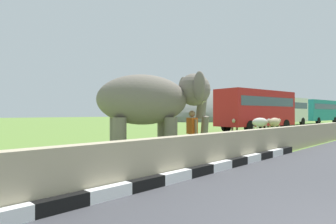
{
  "coord_description": "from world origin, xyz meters",
  "views": [
    {
      "loc": [
        -3.83,
        -0.43,
        1.55
      ],
      "look_at": [
        3.25,
        6.29,
        1.6
      ],
      "focal_mm": 30.75,
      "sensor_mm": 36.0,
      "label": 1
    }
  ],
  "objects_px": {
    "bus_white": "(283,109)",
    "cow_near": "(275,122)",
    "bus_red": "(257,107)",
    "cow_far": "(261,123)",
    "elephant": "(153,101)",
    "person_handler": "(192,131)",
    "bus_teal": "(318,110)",
    "cow_mid": "(234,122)"
  },
  "relations": [
    {
      "from": "bus_white",
      "to": "cow_near",
      "type": "xyz_separation_m",
      "value": [
        -14.85,
        -5.25,
        -1.21
      ]
    },
    {
      "from": "bus_teal",
      "to": "cow_mid",
      "type": "xyz_separation_m",
      "value": [
        -27.34,
        -1.72,
        -1.21
      ]
    },
    {
      "from": "bus_teal",
      "to": "cow_far",
      "type": "xyz_separation_m",
      "value": [
        -26.92,
        -3.66,
        -1.21
      ]
    },
    {
      "from": "cow_mid",
      "to": "cow_far",
      "type": "distance_m",
      "value": 1.99
    },
    {
      "from": "elephant",
      "to": "cow_mid",
      "type": "relative_size",
      "value": 2.11
    },
    {
      "from": "bus_white",
      "to": "cow_near",
      "type": "distance_m",
      "value": 15.8
    },
    {
      "from": "bus_teal",
      "to": "cow_mid",
      "type": "distance_m",
      "value": 27.42
    },
    {
      "from": "bus_red",
      "to": "cow_far",
      "type": "distance_m",
      "value": 3.84
    },
    {
      "from": "bus_red",
      "to": "bus_white",
      "type": "bearing_deg",
      "value": 12.15
    },
    {
      "from": "bus_teal",
      "to": "cow_mid",
      "type": "bearing_deg",
      "value": -176.41
    },
    {
      "from": "bus_white",
      "to": "bus_red",
      "type": "bearing_deg",
      "value": -167.85
    },
    {
      "from": "bus_white",
      "to": "cow_mid",
      "type": "bearing_deg",
      "value": -170.75
    },
    {
      "from": "cow_mid",
      "to": "elephant",
      "type": "bearing_deg",
      "value": -160.88
    },
    {
      "from": "bus_red",
      "to": "bus_teal",
      "type": "distance_m",
      "value": 23.85
    },
    {
      "from": "cow_near",
      "to": "cow_mid",
      "type": "distance_m",
      "value": 2.96
    },
    {
      "from": "bus_teal",
      "to": "cow_near",
      "type": "height_order",
      "value": "bus_teal"
    },
    {
      "from": "bus_red",
      "to": "bus_teal",
      "type": "relative_size",
      "value": 0.88
    },
    {
      "from": "cow_near",
      "to": "bus_white",
      "type": "bearing_deg",
      "value": 19.45
    },
    {
      "from": "bus_teal",
      "to": "cow_mid",
      "type": "height_order",
      "value": "bus_teal"
    },
    {
      "from": "bus_red",
      "to": "bus_teal",
      "type": "xyz_separation_m",
      "value": [
        23.78,
        1.8,
        0.0
      ]
    },
    {
      "from": "elephant",
      "to": "bus_red",
      "type": "relative_size",
      "value": 0.46
    },
    {
      "from": "person_handler",
      "to": "cow_near",
      "type": "xyz_separation_m",
      "value": [
        13.23,
        2.63,
        -0.06
      ]
    },
    {
      "from": "person_handler",
      "to": "bus_teal",
      "type": "xyz_separation_m",
      "value": [
        39.13,
        6.94,
        1.16
      ]
    },
    {
      "from": "bus_red",
      "to": "cow_far",
      "type": "relative_size",
      "value": 4.5
    },
    {
      "from": "cow_mid",
      "to": "cow_far",
      "type": "bearing_deg",
      "value": -77.78
    },
    {
      "from": "elephant",
      "to": "cow_far",
      "type": "xyz_separation_m",
      "value": [
        13.45,
        2.58,
        -1.09
      ]
    },
    {
      "from": "bus_teal",
      "to": "cow_far",
      "type": "distance_m",
      "value": 27.19
    },
    {
      "from": "bus_teal",
      "to": "cow_far",
      "type": "height_order",
      "value": "bus_teal"
    },
    {
      "from": "elephant",
      "to": "cow_far",
      "type": "height_order",
      "value": "elephant"
    },
    {
      "from": "bus_teal",
      "to": "elephant",
      "type": "bearing_deg",
      "value": -171.22
    },
    {
      "from": "elephant",
      "to": "bus_white",
      "type": "relative_size",
      "value": 0.45
    },
    {
      "from": "person_handler",
      "to": "cow_far",
      "type": "relative_size",
      "value": 0.86
    },
    {
      "from": "person_handler",
      "to": "bus_white",
      "type": "height_order",
      "value": "bus_white"
    },
    {
      "from": "person_handler",
      "to": "bus_teal",
      "type": "height_order",
      "value": "bus_teal"
    },
    {
      "from": "bus_white",
      "to": "cow_near",
      "type": "relative_size",
      "value": 4.67
    },
    {
      "from": "person_handler",
      "to": "bus_white",
      "type": "distance_m",
      "value": 29.18
    },
    {
      "from": "bus_teal",
      "to": "bus_red",
      "type": "bearing_deg",
      "value": -175.66
    },
    {
      "from": "elephant",
      "to": "bus_teal",
      "type": "xyz_separation_m",
      "value": [
        40.37,
        6.24,
        0.12
      ]
    },
    {
      "from": "elephant",
      "to": "bus_red",
      "type": "height_order",
      "value": "bus_red"
    },
    {
      "from": "person_handler",
      "to": "bus_red",
      "type": "bearing_deg",
      "value": 18.49
    },
    {
      "from": "elephant",
      "to": "cow_mid",
      "type": "bearing_deg",
      "value": 19.12
    },
    {
      "from": "cow_near",
      "to": "elephant",
      "type": "bearing_deg",
      "value": -172.42
    }
  ]
}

